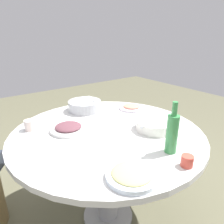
% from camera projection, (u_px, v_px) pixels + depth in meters
% --- Properties ---
extents(ground, '(8.00, 8.00, 0.00)m').
position_uv_depth(ground, '(108.00, 216.00, 1.72)').
color(ground, '#5B5942').
extents(round_dining_table, '(1.28, 1.28, 0.76)m').
position_uv_depth(round_dining_table, '(107.00, 149.00, 1.50)').
color(round_dining_table, '#99999E').
rests_on(round_dining_table, ground).
extents(rice_bowl, '(0.27, 0.27, 0.09)m').
position_uv_depth(rice_bowl, '(85.00, 106.00, 1.81)').
color(rice_bowl, '#B2B5BA').
rests_on(rice_bowl, round_dining_table).
extents(soup_bowl, '(0.29, 0.26, 0.07)m').
position_uv_depth(soup_bowl, '(155.00, 125.00, 1.46)').
color(soup_bowl, white).
rests_on(soup_bowl, round_dining_table).
extents(dish_shrimp, '(0.22, 0.22, 0.04)m').
position_uv_depth(dish_shrimp, '(132.00, 107.00, 1.86)').
color(dish_shrimp, silver).
rests_on(dish_shrimp, round_dining_table).
extents(dish_eggplant, '(0.24, 0.24, 0.05)m').
position_uv_depth(dish_eggplant, '(68.00, 128.00, 1.45)').
color(dish_eggplant, white).
rests_on(dish_eggplant, round_dining_table).
extents(dish_noodles, '(0.25, 0.25, 0.04)m').
position_uv_depth(dish_noodles, '(132.00, 174.00, 0.99)').
color(dish_noodles, silver).
rests_on(dish_noodles, round_dining_table).
extents(green_bottle, '(0.07, 0.07, 0.29)m').
position_uv_depth(green_bottle, '(172.00, 133.00, 1.16)').
color(green_bottle, '#398B4A').
rests_on(green_bottle, round_dining_table).
extents(tea_cup_near, '(0.07, 0.07, 0.07)m').
position_uv_depth(tea_cup_near, '(30.00, 125.00, 1.45)').
color(tea_cup_near, beige).
rests_on(tea_cup_near, round_dining_table).
extents(tea_cup_far, '(0.06, 0.06, 0.06)m').
position_uv_depth(tea_cup_far, '(187.00, 161.00, 1.07)').
color(tea_cup_far, '#CE4839').
rests_on(tea_cup_far, round_dining_table).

